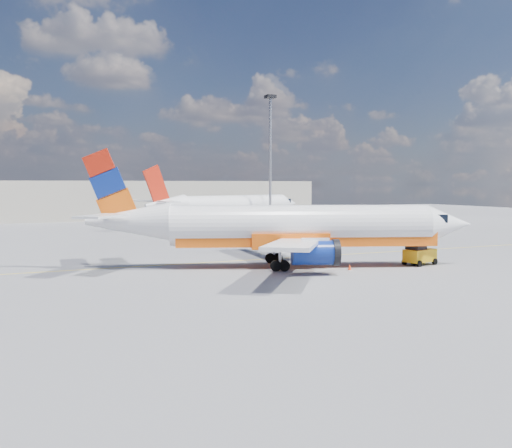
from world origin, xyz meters
name	(u,v)px	position (x,y,z in m)	size (l,w,h in m)	color
ground	(295,262)	(0.00, 0.00, 0.00)	(240.00, 240.00, 0.00)	slate
taxi_line	(281,258)	(0.00, 3.00, 0.01)	(70.00, 0.15, 0.01)	yellow
terminal_main	(155,200)	(5.00, 75.00, 4.00)	(70.00, 14.00, 8.00)	#B7B09E
main_jet	(288,228)	(-2.12, -2.62, 3.50)	(34.45, 26.10, 10.49)	white
second_jet	(231,207)	(10.95, 44.58, 3.45)	(34.01, 25.78, 10.35)	white
gse_tug	(419,254)	(9.40, -6.25, 1.00)	(3.28, 2.47, 2.12)	black
traffic_cone	(350,267)	(1.82, -6.46, 0.24)	(0.35, 0.35, 0.49)	white
floodlight_mast	(270,148)	(17.22, 42.10, 13.53)	(1.65, 1.65, 22.58)	#9A9AA2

